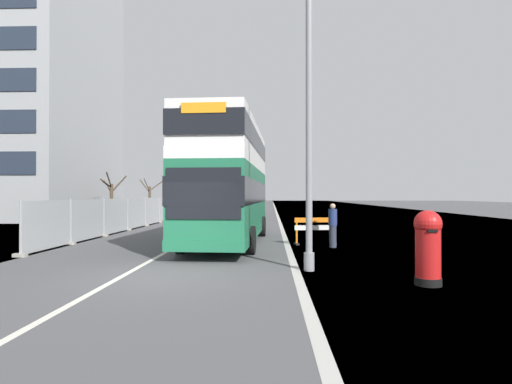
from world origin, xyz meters
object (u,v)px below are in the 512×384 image
at_px(red_pillar_postbox, 428,244).
at_px(lamppost_foreground, 309,109).
at_px(double_decker_bus, 229,181).
at_px(roadworks_barrier, 315,227).
at_px(pedestrian_at_kerb, 333,225).
at_px(car_oncoming_near, 252,207).
at_px(car_receding_mid, 249,205).

bearing_deg(red_pillar_postbox, lamppost_foreground, 146.73).
xyz_separation_m(double_decker_bus, roadworks_barrier, (3.68, -0.46, -1.98)).
xyz_separation_m(red_pillar_postbox, pedestrian_at_kerb, (-1.18, 6.69, -0.07)).
xyz_separation_m(red_pillar_postbox, roadworks_barrier, (-1.77, 7.61, -0.23)).
relative_size(roadworks_barrier, car_oncoming_near, 0.45).
bearing_deg(lamppost_foreground, pedestrian_at_kerb, 74.26).
relative_size(double_decker_bus, car_oncoming_near, 2.77).
bearing_deg(roadworks_barrier, pedestrian_at_kerb, -57.38).
distance_m(lamppost_foreground, roadworks_barrier, 7.05).
bearing_deg(car_receding_mid, roadworks_barrier, -80.88).
bearing_deg(car_oncoming_near, lamppost_foreground, -83.64).
bearing_deg(car_receding_mid, lamppost_foreground, -83.95).
distance_m(double_decker_bus, pedestrian_at_kerb, 4.85).
relative_size(red_pillar_postbox, car_receding_mid, 0.44).
bearing_deg(pedestrian_at_kerb, roadworks_barrier, 122.62).
xyz_separation_m(double_decker_bus, car_oncoming_near, (0.11, 18.28, -1.66)).
xyz_separation_m(lamppost_foreground, car_receding_mid, (-3.42, 32.33, -3.50)).
bearing_deg(red_pillar_postbox, car_oncoming_near, 101.44).
bearing_deg(pedestrian_at_kerb, double_decker_bus, 162.02).
xyz_separation_m(car_oncoming_near, pedestrian_at_kerb, (4.16, -19.67, -0.16)).
height_order(double_decker_bus, car_oncoming_near, double_decker_bus).
bearing_deg(roadworks_barrier, double_decker_bus, 172.86).
xyz_separation_m(roadworks_barrier, pedestrian_at_kerb, (0.59, -0.93, 0.16)).
bearing_deg(lamppost_foreground, car_receding_mid, 96.05).
bearing_deg(red_pillar_postbox, double_decker_bus, 124.01).
distance_m(double_decker_bus, red_pillar_postbox, 9.89).
distance_m(roadworks_barrier, car_oncoming_near, 19.08).
bearing_deg(car_receding_mid, double_decker_bus, -88.77).
relative_size(car_receding_mid, pedestrian_at_kerb, 2.27).
distance_m(red_pillar_postbox, roadworks_barrier, 7.82).
distance_m(double_decker_bus, lamppost_foreground, 7.21).
height_order(roadworks_barrier, car_oncoming_near, car_oncoming_near).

